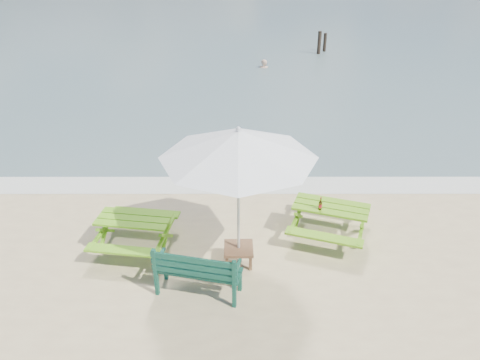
{
  "coord_description": "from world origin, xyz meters",
  "views": [
    {
      "loc": [
        0.24,
        -5.81,
        5.66
      ],
      "look_at": [
        0.25,
        3.0,
        1.0
      ],
      "focal_mm": 35.0,
      "sensor_mm": 36.0,
      "label": 1
    }
  ],
  "objects_px": {
    "side_table": "(239,255)",
    "beer_bottle": "(320,205)",
    "picnic_table_right": "(330,221)",
    "patio_umbrella": "(238,144)",
    "park_bench": "(199,279)",
    "swimmer": "(263,76)",
    "picnic_table_left": "(136,233)"
  },
  "relations": [
    {
      "from": "side_table",
      "to": "beer_bottle",
      "type": "height_order",
      "value": "beer_bottle"
    },
    {
      "from": "picnic_table_right",
      "to": "side_table",
      "type": "distance_m",
      "value": 2.12
    },
    {
      "from": "patio_umbrella",
      "to": "side_table",
      "type": "bearing_deg",
      "value": -97.13
    },
    {
      "from": "picnic_table_right",
      "to": "park_bench",
      "type": "bearing_deg",
      "value": -145.79
    },
    {
      "from": "side_table",
      "to": "patio_umbrella",
      "type": "relative_size",
      "value": 0.2
    },
    {
      "from": "side_table",
      "to": "swimmer",
      "type": "bearing_deg",
      "value": 85.52
    },
    {
      "from": "beer_bottle",
      "to": "side_table",
      "type": "bearing_deg",
      "value": -154.27
    },
    {
      "from": "picnic_table_left",
      "to": "side_table",
      "type": "bearing_deg",
      "value": -14.15
    },
    {
      "from": "side_table",
      "to": "picnic_table_right",
      "type": "bearing_deg",
      "value": 26.04
    },
    {
      "from": "picnic_table_right",
      "to": "side_table",
      "type": "height_order",
      "value": "picnic_table_right"
    },
    {
      "from": "picnic_table_left",
      "to": "side_table",
      "type": "height_order",
      "value": "picnic_table_left"
    },
    {
      "from": "beer_bottle",
      "to": "picnic_table_right",
      "type": "bearing_deg",
      "value": 28.06
    },
    {
      "from": "park_bench",
      "to": "side_table",
      "type": "distance_m",
      "value": 1.1
    },
    {
      "from": "park_bench",
      "to": "swimmer",
      "type": "relative_size",
      "value": 1.0
    },
    {
      "from": "picnic_table_left",
      "to": "swimmer",
      "type": "distance_m",
      "value": 14.76
    },
    {
      "from": "patio_umbrella",
      "to": "swimmer",
      "type": "relative_size",
      "value": 1.79
    },
    {
      "from": "park_bench",
      "to": "patio_umbrella",
      "type": "relative_size",
      "value": 0.56
    },
    {
      "from": "picnic_table_left",
      "to": "swimmer",
      "type": "relative_size",
      "value": 1.15
    },
    {
      "from": "picnic_table_right",
      "to": "beer_bottle",
      "type": "relative_size",
      "value": 7.71
    },
    {
      "from": "patio_umbrella",
      "to": "swimmer",
      "type": "bearing_deg",
      "value": 85.52
    },
    {
      "from": "picnic_table_right",
      "to": "park_bench",
      "type": "xyz_separation_m",
      "value": [
        -2.6,
        -1.77,
        -0.06
      ]
    },
    {
      "from": "picnic_table_right",
      "to": "beer_bottle",
      "type": "distance_m",
      "value": 0.55
    },
    {
      "from": "picnic_table_left",
      "to": "swimmer",
      "type": "bearing_deg",
      "value": 77.3
    },
    {
      "from": "side_table",
      "to": "patio_umbrella",
      "type": "height_order",
      "value": "patio_umbrella"
    },
    {
      "from": "picnic_table_right",
      "to": "park_bench",
      "type": "height_order",
      "value": "park_bench"
    },
    {
      "from": "swimmer",
      "to": "beer_bottle",
      "type": "bearing_deg",
      "value": -88.06
    },
    {
      "from": "picnic_table_left",
      "to": "park_bench",
      "type": "relative_size",
      "value": 1.15
    },
    {
      "from": "picnic_table_left",
      "to": "patio_umbrella",
      "type": "bearing_deg",
      "value": -14.15
    },
    {
      "from": "patio_umbrella",
      "to": "swimmer",
      "type": "distance_m",
      "value": 15.22
    },
    {
      "from": "picnic_table_left",
      "to": "beer_bottle",
      "type": "xyz_separation_m",
      "value": [
        3.72,
        0.27,
        0.48
      ]
    },
    {
      "from": "side_table",
      "to": "beer_bottle",
      "type": "xyz_separation_m",
      "value": [
        1.64,
        0.79,
        0.63
      ]
    },
    {
      "from": "picnic_table_left",
      "to": "park_bench",
      "type": "xyz_separation_m",
      "value": [
        1.37,
        -1.36,
        -0.05
      ]
    }
  ]
}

